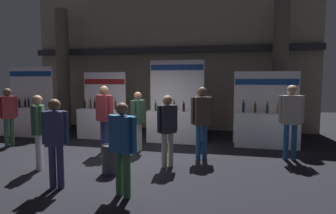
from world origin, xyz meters
TOP-DOWN VIEW (x-y plane):
  - ground_plane at (0.00, 0.00)m, footprint 24.00×24.00m
  - hall_colonnade at (0.00, 4.45)m, footprint 11.24×1.32m
  - exhibitor_booth_0 at (-4.49, 1.94)m, footprint 1.75×0.74m
  - exhibitor_booth_1 at (-1.73, 2.15)m, footprint 1.52×0.66m
  - exhibitor_booth_2 at (0.81, 2.10)m, footprint 1.75×0.66m
  - exhibitor_booth_3 at (3.54, 2.04)m, footprint 1.87×0.66m
  - trash_bin at (0.13, -1.27)m, footprint 0.35×0.35m
  - visitor_0 at (1.87, 0.23)m, footprint 0.50×0.41m
  - visitor_1 at (0.85, -2.35)m, footprint 0.57×0.40m
  - visitor_2 at (0.09, 0.63)m, footprint 0.33×0.51m
  - visitor_3 at (-3.81, 0.36)m, footprint 0.37×0.45m
  - visitor_4 at (-0.46, -2.27)m, footprint 0.46×0.30m
  - visitor_5 at (-1.50, -1.37)m, footprint 0.36×0.48m
  - visitor_6 at (-0.72, 0.27)m, footprint 0.54×0.41m
  - visitor_7 at (3.98, 0.69)m, footprint 0.60×0.28m
  - visitor_8 at (1.20, -0.57)m, footprint 0.41×0.41m

SIDE VIEW (x-z plane):
  - ground_plane at x=0.00m, z-range 0.00..0.00m
  - trash_bin at x=0.13m, z-range 0.00..0.60m
  - exhibitor_booth_3 at x=3.54m, z-range -0.52..1.69m
  - exhibitor_booth_1 at x=-1.73m, z-range -0.52..1.69m
  - exhibitor_booth_0 at x=-4.49m, z-range -0.59..1.81m
  - exhibitor_booth_2 at x=0.81m, z-range -0.67..1.91m
  - visitor_1 at x=0.85m, z-range 0.15..1.75m
  - visitor_8 at x=1.20m, z-range 0.14..1.76m
  - visitor_4 at x=-0.46m, z-range 0.14..1.77m
  - visitor_5 at x=-1.50m, z-range 0.14..1.77m
  - visitor_2 at x=0.09m, z-range 0.15..1.78m
  - visitor_3 at x=-3.81m, z-range 0.15..1.86m
  - visitor_0 at x=1.87m, z-range 0.18..1.97m
  - visitor_6 at x=-0.72m, z-range 0.19..1.99m
  - visitor_7 at x=3.98m, z-range 0.19..2.03m
  - hall_colonnade at x=0.00m, z-range -0.05..5.56m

